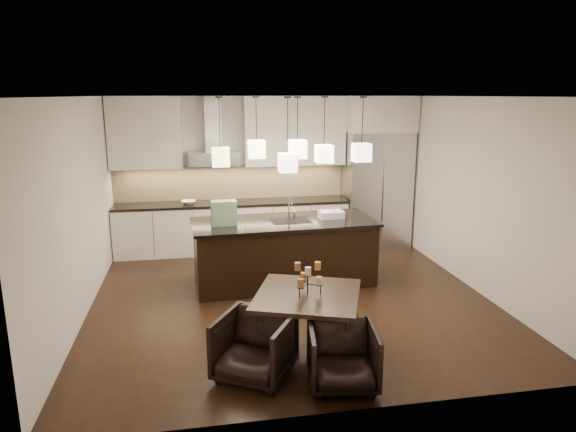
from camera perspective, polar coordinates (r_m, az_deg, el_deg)
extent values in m
cube|color=black|center=(7.43, 0.28, -9.10)|extent=(5.50, 5.50, 0.02)
cube|color=white|center=(6.86, 0.31, 13.22)|extent=(5.50, 5.50, 0.02)
cube|color=silver|center=(9.69, -2.71, 4.89)|extent=(5.50, 0.02, 2.80)
cube|color=silver|center=(4.42, 6.90, -5.59)|extent=(5.50, 0.02, 2.80)
cube|color=silver|center=(7.06, -22.32, 0.68)|extent=(0.02, 5.50, 2.80)
cube|color=silver|center=(7.98, 20.18, 2.24)|extent=(0.02, 5.50, 2.80)
cube|color=#B7B7BA|center=(9.88, 9.79, 2.96)|extent=(1.20, 0.72, 2.15)
cube|color=silver|center=(9.73, 10.12, 11.09)|extent=(1.26, 0.72, 0.65)
cube|color=silver|center=(9.50, -6.12, -1.26)|extent=(4.21, 0.62, 0.88)
cube|color=black|center=(9.40, -6.19, 1.45)|extent=(4.21, 0.66, 0.04)
cube|color=beige|center=(9.63, -6.37, 3.77)|extent=(4.21, 0.02, 0.63)
cube|color=silver|center=(9.38, -15.60, 8.90)|extent=(1.25, 0.35, 1.25)
cube|color=silver|center=(9.51, 0.74, 9.43)|extent=(1.85, 0.35, 1.25)
cube|color=#B7B7BA|center=(9.30, -8.19, 6.39)|extent=(0.90, 0.52, 0.24)
cube|color=#B7B7BA|center=(9.35, -8.34, 10.12)|extent=(0.30, 0.28, 0.96)
imported|color=silver|center=(9.32, -11.00, 1.51)|extent=(0.28, 0.28, 0.06)
cube|color=black|center=(7.84, -0.48, -4.14)|extent=(2.71, 1.20, 0.94)
cube|color=black|center=(7.71, -0.49, -0.68)|extent=(2.80, 1.29, 0.04)
cube|color=#17522D|center=(7.46, -7.15, 0.34)|extent=(0.37, 0.21, 0.36)
cube|color=silver|center=(7.91, 4.82, 0.19)|extent=(0.37, 0.27, 0.11)
cylinder|color=beige|center=(5.69, 3.47, -7.19)|extent=(0.09, 0.09, 0.09)
cylinder|color=#C46E2B|center=(5.81, 1.74, -6.72)|extent=(0.09, 0.09, 0.09)
cylinder|color=#975734|center=(5.61, 1.41, -7.46)|extent=(0.09, 0.09, 0.09)
cylinder|color=#C46E2B|center=(5.72, 3.32, -5.54)|extent=(0.09, 0.09, 0.09)
cylinder|color=#975734|center=(5.69, 1.07, -5.63)|extent=(0.09, 0.09, 0.09)
cylinder|color=beige|center=(5.54, 2.23, -6.15)|extent=(0.09, 0.09, 0.09)
imported|color=black|center=(5.38, -3.74, -14.30)|extent=(0.98, 0.99, 0.67)
imported|color=black|center=(5.27, 6.09, -15.26)|extent=(0.76, 0.77, 0.62)
cube|color=#FFE4BC|center=(7.33, -7.49, 6.51)|extent=(0.24, 0.24, 0.26)
cube|color=#FFE4BC|center=(7.66, -3.51, 7.41)|extent=(0.24, 0.24, 0.26)
cube|color=#FFE4BC|center=(7.44, 1.05, 7.44)|extent=(0.24, 0.24, 0.26)
cube|color=#FFE4BC|center=(7.68, 4.02, 6.91)|extent=(0.24, 0.24, 0.26)
cube|color=#FFE4BC|center=(7.55, 8.16, 7.00)|extent=(0.24, 0.24, 0.26)
cube|color=#FFE4BC|center=(7.16, -0.04, 5.94)|extent=(0.24, 0.24, 0.26)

